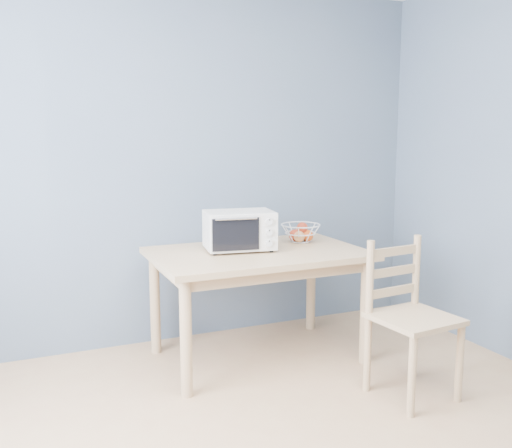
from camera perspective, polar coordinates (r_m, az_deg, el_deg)
name	(u,v)px	position (r m, az deg, el deg)	size (l,w,h in m)	color
room	(333,198)	(2.09, 7.75, 2.59)	(4.01, 4.51, 2.61)	tan
dining_table	(258,266)	(3.84, 0.18, -4.18)	(1.40, 0.90, 0.75)	tan
toaster_oven	(237,230)	(3.81, -1.93, -0.60)	(0.49, 0.38, 0.27)	silver
fruit_basket	(300,233)	(4.12, 4.45, -0.87)	(0.33, 0.33, 0.14)	silver
dining_chair	(409,320)	(3.49, 15.03, -9.24)	(0.47, 0.47, 0.92)	tan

